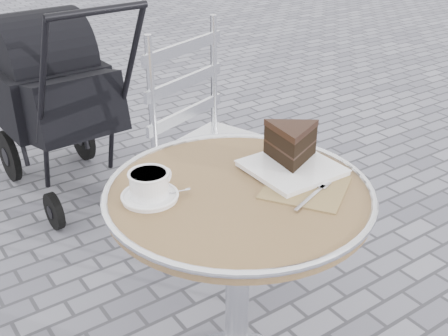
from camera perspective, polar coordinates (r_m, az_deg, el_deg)
cafe_table at (r=1.57m, az=1.43°, el=-7.52°), size 0.72×0.72×0.74m
cappuccino_set at (r=1.44m, az=-7.54°, el=-1.90°), size 0.17×0.14×0.07m
cake_plate_set at (r=1.58m, az=6.94°, el=1.96°), size 0.30×0.37×0.12m
bistro_chair at (r=2.19m, az=-2.18°, el=4.48°), size 0.57×0.57×0.99m
baby_stroller at (r=2.93m, az=-16.75°, el=6.34°), size 0.50×1.01×1.03m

